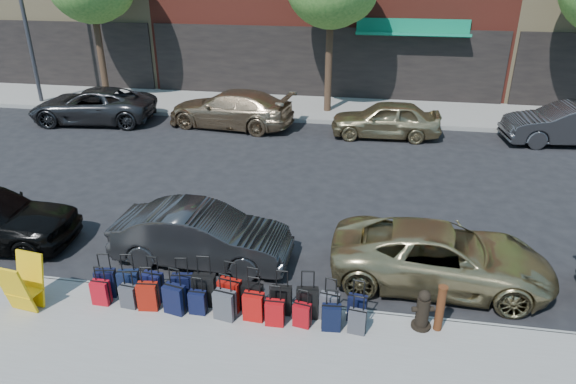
% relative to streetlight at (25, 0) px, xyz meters
% --- Properties ---
extents(ground, '(120.00, 120.00, 0.00)m').
position_rel_streetlight_xyz_m(ground, '(12.80, -8.80, -4.66)').
color(ground, black).
rests_on(ground, ground).
extents(sidewalk_near, '(60.00, 4.00, 0.15)m').
position_rel_streetlight_xyz_m(sidewalk_near, '(12.80, -15.30, -4.59)').
color(sidewalk_near, gray).
rests_on(sidewalk_near, ground).
extents(sidewalk_far, '(60.00, 4.00, 0.15)m').
position_rel_streetlight_xyz_m(sidewalk_far, '(12.80, 1.20, -4.59)').
color(sidewalk_far, gray).
rests_on(sidewalk_far, ground).
extents(curb_near, '(60.00, 0.08, 0.15)m').
position_rel_streetlight_xyz_m(curb_near, '(12.80, -13.28, -4.59)').
color(curb_near, gray).
rests_on(curb_near, ground).
extents(curb_far, '(60.00, 0.08, 0.15)m').
position_rel_streetlight_xyz_m(curb_far, '(12.80, -0.82, -4.59)').
color(curb_far, gray).
rests_on(curb_far, ground).
extents(streetlight, '(2.59, 0.18, 8.00)m').
position_rel_streetlight_xyz_m(streetlight, '(0.00, 0.00, 0.00)').
color(streetlight, '#333338').
rests_on(streetlight, sidewalk_far).
extents(suitcase_front_0, '(0.43, 0.28, 0.95)m').
position_rel_streetlight_xyz_m(suitcase_front_0, '(10.25, -13.64, -4.21)').
color(suitcase_front_0, black).
rests_on(suitcase_front_0, sidewalk_near).
extents(suitcase_front_1, '(0.45, 0.30, 0.99)m').
position_rel_streetlight_xyz_m(suitcase_front_1, '(10.74, -13.63, -4.20)').
color(suitcase_front_1, black).
rests_on(suitcase_front_1, sidewalk_near).
extents(suitcase_front_2, '(0.43, 0.27, 0.98)m').
position_rel_streetlight_xyz_m(suitcase_front_2, '(11.24, -13.61, -4.21)').
color(suitcase_front_2, black).
rests_on(suitcase_front_2, sidewalk_near).
extents(suitcase_front_3, '(0.43, 0.28, 0.98)m').
position_rel_streetlight_xyz_m(suitcase_front_3, '(11.85, -13.57, -4.20)').
color(suitcase_front_3, black).
rests_on(suitcase_front_3, sidewalk_near).
extents(suitcase_front_4, '(0.46, 0.27, 1.07)m').
position_rel_streetlight_xyz_m(suitcase_front_4, '(12.30, -13.59, -4.18)').
color(suitcase_front_4, black).
rests_on(suitcase_front_4, sidewalk_near).
extents(suitcase_front_5, '(0.47, 0.31, 1.04)m').
position_rel_streetlight_xyz_m(suitcase_front_5, '(12.83, -13.64, -4.19)').
color(suitcase_front_5, maroon).
rests_on(suitcase_front_5, sidewalk_near).
extents(suitcase_front_6, '(0.42, 0.27, 0.95)m').
position_rel_streetlight_xyz_m(suitcase_front_6, '(13.28, -13.62, -4.21)').
color(suitcase_front_6, black).
rests_on(suitcase_front_6, sidewalk_near).
extents(suitcase_front_7, '(0.39, 0.23, 0.93)m').
position_rel_streetlight_xyz_m(suitcase_front_7, '(13.85, -13.60, -4.22)').
color(suitcase_front_7, black).
rests_on(suitcase_front_7, sidewalk_near).
extents(suitcase_front_8, '(0.44, 0.28, 0.99)m').
position_rel_streetlight_xyz_m(suitcase_front_8, '(14.35, -13.63, -4.20)').
color(suitcase_front_8, black).
rests_on(suitcase_front_8, sidewalk_near).
extents(suitcase_front_9, '(0.39, 0.26, 0.88)m').
position_rel_streetlight_xyz_m(suitcase_front_9, '(14.77, -13.62, -4.24)').
color(suitcase_front_9, '#404045').
rests_on(suitcase_front_9, sidewalk_near).
extents(suitcase_front_10, '(0.38, 0.24, 0.86)m').
position_rel_streetlight_xyz_m(suitcase_front_10, '(15.29, -13.57, -4.24)').
color(suitcase_front_10, black).
rests_on(suitcase_front_10, sidewalk_near).
extents(suitcase_back_0, '(0.35, 0.21, 0.82)m').
position_rel_streetlight_xyz_m(suitcase_back_0, '(10.27, -13.91, -4.25)').
color(suitcase_back_0, '#AC0B16').
rests_on(suitcase_back_0, sidewalk_near).
extents(suitcase_back_1, '(0.34, 0.22, 0.78)m').
position_rel_streetlight_xyz_m(suitcase_back_1, '(10.86, -13.92, -4.27)').
color(suitcase_back_1, '#36363A').
rests_on(suitcase_back_1, sidewalk_near).
extents(suitcase_back_2, '(0.41, 0.27, 0.92)m').
position_rel_streetlight_xyz_m(suitcase_back_2, '(11.26, -13.91, -4.22)').
color(suitcase_back_2, maroon).
rests_on(suitcase_back_2, sidewalk_near).
extents(suitcase_back_3, '(0.44, 0.31, 0.96)m').
position_rel_streetlight_xyz_m(suitcase_back_3, '(11.81, -13.92, -4.21)').
color(suitcase_back_3, black).
rests_on(suitcase_back_3, sidewalk_near).
extents(suitcase_back_4, '(0.33, 0.19, 0.78)m').
position_rel_streetlight_xyz_m(suitcase_back_4, '(12.25, -13.87, -4.27)').
color(suitcase_back_4, black).
rests_on(suitcase_back_4, sidewalk_near).
extents(suitcase_back_5, '(0.43, 0.30, 0.95)m').
position_rel_streetlight_xyz_m(suitcase_back_5, '(12.81, -13.93, -4.21)').
color(suitcase_back_5, '#3F3F44').
rests_on(suitcase_back_5, sidewalk_near).
extents(suitcase_back_6, '(0.40, 0.25, 0.91)m').
position_rel_streetlight_xyz_m(suitcase_back_6, '(13.36, -13.87, -4.23)').
color(suitcase_back_6, '#A80D0A').
rests_on(suitcase_back_6, sidewalk_near).
extents(suitcase_back_7, '(0.35, 0.21, 0.83)m').
position_rel_streetlight_xyz_m(suitcase_back_7, '(13.78, -13.96, -4.25)').
color(suitcase_back_7, '#A50A0E').
rests_on(suitcase_back_7, sidewalk_near).
extents(suitcase_back_8, '(0.35, 0.24, 0.77)m').
position_rel_streetlight_xyz_m(suitcase_back_8, '(14.29, -13.91, -4.27)').
color(suitcase_back_8, maroon).
rests_on(suitcase_back_8, sidewalk_near).
extents(suitcase_back_9, '(0.36, 0.23, 0.84)m').
position_rel_streetlight_xyz_m(suitcase_back_9, '(14.84, -13.92, -4.25)').
color(suitcase_back_9, black).
rests_on(suitcase_back_9, sidewalk_near).
extents(suitcase_back_10, '(0.34, 0.23, 0.76)m').
position_rel_streetlight_xyz_m(suitcase_back_10, '(15.31, -13.92, -4.27)').
color(suitcase_back_10, '#3A3A3F').
rests_on(suitcase_back_10, sidewalk_near).
extents(fire_hydrant, '(0.42, 0.36, 0.81)m').
position_rel_streetlight_xyz_m(fire_hydrant, '(16.49, -13.57, -4.14)').
color(fire_hydrant, black).
rests_on(fire_hydrant, sidewalk_near).
extents(bollard, '(0.18, 0.18, 0.95)m').
position_rel_streetlight_xyz_m(bollard, '(16.79, -13.59, -4.02)').
color(bollard, '#38190C').
rests_on(bollard, sidewalk_near).
extents(display_rack, '(0.70, 0.75, 1.10)m').
position_rel_streetlight_xyz_m(display_rack, '(8.90, -14.29, -3.97)').
color(display_rack, '#E5B00C').
rests_on(display_rack, sidewalk_near).
extents(car_near_1, '(4.08, 1.50, 1.33)m').
position_rel_streetlight_xyz_m(car_near_1, '(11.68, -11.84, -3.99)').
color(car_near_1, '#2F3032').
rests_on(car_near_1, ground).
extents(car_near_2, '(4.72, 2.31, 1.29)m').
position_rel_streetlight_xyz_m(car_near_2, '(16.97, -11.79, -4.02)').
color(car_near_2, tan).
rests_on(car_near_2, ground).
extents(car_far_0, '(5.34, 2.89, 1.42)m').
position_rel_streetlight_xyz_m(car_far_0, '(3.71, -2.20, -3.95)').
color(car_far_0, '#2F2E31').
rests_on(car_far_0, ground).
extents(car_far_1, '(5.39, 2.75, 1.50)m').
position_rel_streetlight_xyz_m(car_far_1, '(9.58, -1.85, -3.91)').
color(car_far_1, '#967C5C').
rests_on(car_far_1, ground).
extents(car_far_2, '(4.20, 1.83, 1.41)m').
position_rel_streetlight_xyz_m(car_far_2, '(15.82, -2.09, -3.96)').
color(car_far_2, '#9D8C60').
rests_on(car_far_2, ground).
extents(car_far_3, '(4.77, 2.09, 1.53)m').
position_rel_streetlight_xyz_m(car_far_3, '(22.51, -1.79, -3.90)').
color(car_far_3, '#363639').
rests_on(car_far_3, ground).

